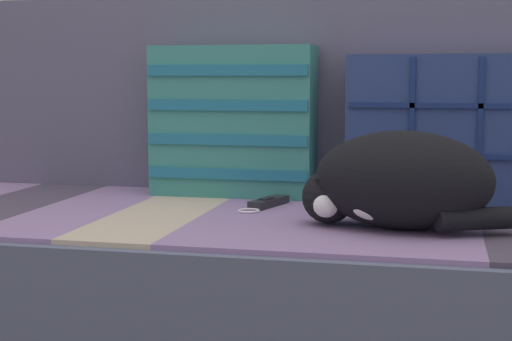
{
  "coord_description": "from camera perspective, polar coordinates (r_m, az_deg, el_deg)",
  "views": [
    {
      "loc": [
        0.4,
        -1.58,
        0.71
      ],
      "look_at": [
        0.02,
        0.04,
        0.52
      ],
      "focal_mm": 55.0,
      "sensor_mm": 36.0,
      "label": 1
    }
  ],
  "objects": [
    {
      "name": "throw_pillow_quilted",
      "position": [
        1.92,
        13.6,
        2.95
      ],
      "size": [
        0.46,
        0.14,
        0.35
      ],
      "color": "navy",
      "rests_on": "couch"
    },
    {
      "name": "sofa_backrest",
      "position": [
        2.1,
        2.17,
        5.6
      ],
      "size": [
        1.83,
        0.14,
        0.51
      ],
      "color": "#514C60",
      "rests_on": "couch"
    },
    {
      "name": "game_remote_far",
      "position": [
        1.82,
        0.82,
        -2.37
      ],
      "size": [
        0.09,
        0.19,
        0.02
      ],
      "color": "black",
      "rests_on": "couch"
    },
    {
      "name": "sleeping_cat",
      "position": [
        1.57,
        10.15,
        -0.88
      ],
      "size": [
        0.42,
        0.24,
        0.2
      ],
      "color": "black",
      "rests_on": "couch"
    },
    {
      "name": "throw_pillow_striped",
      "position": [
        1.98,
        -1.66,
        3.61
      ],
      "size": [
        0.41,
        0.14,
        0.38
      ],
      "color": "#337A70",
      "rests_on": "couch"
    },
    {
      "name": "couch",
      "position": [
        1.82,
        -0.12,
        -9.48
      ],
      "size": [
        1.87,
        0.86,
        0.42
      ],
      "color": "brown",
      "rests_on": "ground_plane"
    }
  ]
}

